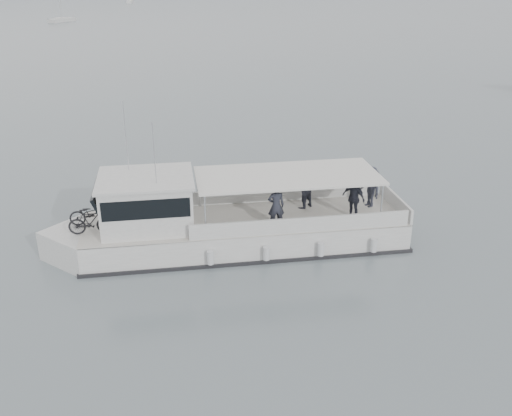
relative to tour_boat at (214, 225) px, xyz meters
name	(u,v)px	position (x,y,z in m)	size (l,w,h in m)	color
ground	(317,224)	(5.05, -0.09, -1.04)	(1400.00, 1400.00, 0.00)	slate
tour_boat	(214,225)	(0.00, 0.00, 0.00)	(14.88, 7.69, 6.31)	silver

